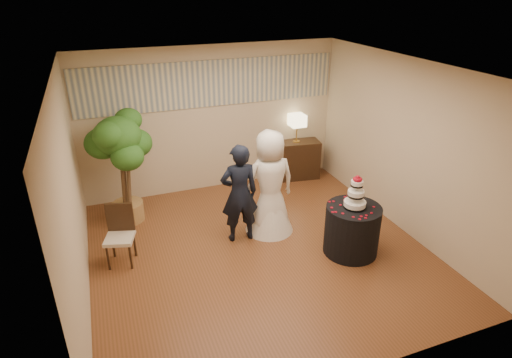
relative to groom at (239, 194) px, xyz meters
name	(u,v)px	position (x,y,z in m)	size (l,w,h in m)	color
floor	(259,251)	(0.16, -0.45, -0.82)	(5.00, 5.00, 0.00)	brown
ceiling	(260,69)	(0.16, -0.45, 1.98)	(5.00, 5.00, 0.00)	white
wall_back	(212,120)	(0.16, 2.05, 0.58)	(5.00, 0.06, 2.80)	#C9B595
wall_front	(357,271)	(0.16, -2.95, 0.58)	(5.00, 0.06, 2.80)	#C9B595
wall_left	(71,198)	(-2.34, -0.45, 0.58)	(0.06, 5.00, 2.80)	#C9B595
wall_right	(404,147)	(2.66, -0.45, 0.58)	(0.06, 5.00, 2.80)	#C9B595
mural_border	(211,84)	(0.16, 2.03, 1.28)	(4.90, 0.02, 0.85)	#A3A695
groom	(239,194)	(0.00, 0.00, 0.00)	(0.60, 0.39, 1.63)	black
bride	(270,183)	(0.55, 0.09, 0.06)	(0.86, 0.80, 1.75)	white
cake_table	(352,230)	(1.48, -0.96, -0.43)	(0.83, 0.83, 0.78)	black
wedding_cake	(356,192)	(1.48, -0.96, 0.22)	(0.33, 0.33, 0.52)	white
console	(295,160)	(1.86, 1.83, -0.41)	(0.97, 0.43, 0.81)	black
table_lamp	(297,128)	(1.86, 1.83, 0.28)	(0.30, 0.30, 0.58)	beige
ficus_tree	(122,168)	(-1.63, 1.25, 0.18)	(0.94, 0.94, 1.98)	#2B5F1E
side_chair	(119,237)	(-1.85, -0.01, -0.36)	(0.42, 0.44, 0.91)	black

